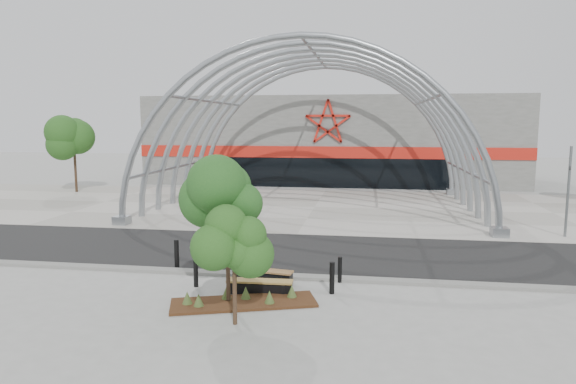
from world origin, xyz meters
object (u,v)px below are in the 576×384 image
Objects in this scene: signal_pole at (568,190)px; street_tree_1 at (234,235)px; bench_0 at (260,287)px; bollard_2 at (251,262)px; bench_1 at (263,276)px; street_tree_0 at (227,209)px.

signal_pole is 1.25× the size of street_tree_1.
bollard_2 reaches higher than bench_0.
bench_0 is at bearing -141.25° from signal_pole.
signal_pole reaches higher than bollard_2.
bollard_2 is (-0.62, 0.77, 0.27)m from bench_1.
bench_1 is at bearing 74.31° from street_tree_0.
street_tree_1 is 3.65× the size of bollard_2.
bench_0 is at bearing 52.92° from street_tree_0.
bench_0 is at bearing 86.99° from street_tree_1.
bollard_2 is at bearing 110.94° from bench_0.
street_tree_0 reaches higher than bench_0.
bollard_2 reaches higher than bench_1.
bench_1 is (-0.15, 1.24, -0.00)m from bench_0.
bench_0 is (0.14, 2.68, -2.37)m from street_tree_1.
signal_pole is 16.45m from bench_1.
street_tree_1 is 5.17m from bollard_2.
street_tree_0 reaches higher than bollard_2.
bollard_2 is at bearing 89.63° from street_tree_0.
signal_pole is at bearing 31.58° from bollard_2.
bench_1 is at bearing 90.08° from street_tree_1.
bollard_2 is (-13.98, -8.59, -1.87)m from signal_pole.
signal_pole reaches higher than street_tree_1.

